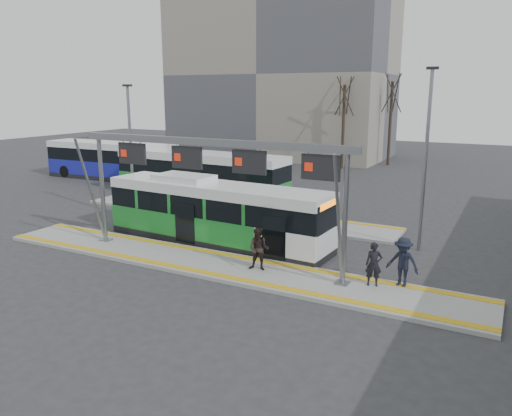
% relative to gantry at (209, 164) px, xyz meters
% --- Properties ---
extents(ground, '(120.00, 120.00, 0.00)m').
position_rel_gantry_xyz_m(ground, '(0.35, -0.25, -4.30)').
color(ground, '#2D2D30').
rests_on(ground, ground).
extents(platform_main, '(22.00, 3.00, 0.15)m').
position_rel_gantry_xyz_m(platform_main, '(0.35, -0.25, -4.22)').
color(platform_main, gray).
rests_on(platform_main, ground).
extents(platform_second, '(20.00, 3.00, 0.15)m').
position_rel_gantry_xyz_m(platform_second, '(-3.65, 7.75, -4.22)').
color(platform_second, gray).
rests_on(platform_second, ground).
extents(tactile_main, '(22.00, 2.65, 0.02)m').
position_rel_gantry_xyz_m(tactile_main, '(0.35, -0.25, -4.14)').
color(tactile_main, gold).
rests_on(tactile_main, platform_main).
extents(tactile_second, '(20.00, 0.35, 0.02)m').
position_rel_gantry_xyz_m(tactile_second, '(-3.65, 8.90, -4.14)').
color(tactile_second, gold).
rests_on(tactile_second, platform_second).
extents(gantry, '(13.00, 1.68, 5.20)m').
position_rel_gantry_xyz_m(gantry, '(0.00, 0.00, 0.00)').
color(gantry, slate).
rests_on(gantry, platform_main).
extents(apartment_block, '(24.50, 12.50, 18.40)m').
position_rel_gantry_xyz_m(apartment_block, '(-13.65, 35.75, 4.91)').
color(apartment_block, gray).
rests_on(apartment_block, ground).
extents(hero_bus, '(11.71, 3.06, 3.19)m').
position_rel_gantry_xyz_m(hero_bus, '(-1.48, 2.72, -2.84)').
color(hero_bus, black).
rests_on(hero_bus, ground).
extents(bg_bus_green, '(12.82, 3.23, 3.18)m').
position_rel_gantry_xyz_m(bg_bus_green, '(-8.05, 11.05, -2.73)').
color(bg_bus_green, black).
rests_on(bg_bus_green, ground).
extents(bg_bus_blue, '(11.96, 3.13, 3.09)m').
position_rel_gantry_xyz_m(bg_bus_blue, '(-19.07, 14.02, -2.77)').
color(bg_bus_blue, black).
rests_on(bg_bus_blue, ground).
extents(passenger_a, '(0.70, 0.57, 1.66)m').
position_rel_gantry_xyz_m(passenger_a, '(6.91, 0.42, -3.32)').
color(passenger_a, black).
rests_on(passenger_a, platform_main).
extents(passenger_b, '(0.97, 0.83, 1.75)m').
position_rel_gantry_xyz_m(passenger_b, '(2.37, -0.11, -3.27)').
color(passenger_b, black).
rests_on(passenger_b, platform_main).
extents(passenger_c, '(1.31, 0.89, 1.88)m').
position_rel_gantry_xyz_m(passenger_c, '(7.87, 0.85, -3.21)').
color(passenger_c, black).
rests_on(passenger_c, platform_main).
extents(tree_left, '(1.40, 1.40, 8.89)m').
position_rel_gantry_xyz_m(tree_left, '(-3.84, 28.90, 2.44)').
color(tree_left, '#382B21').
rests_on(tree_left, ground).
extents(tree_mid, '(1.40, 1.40, 9.28)m').
position_rel_gantry_xyz_m(tree_mid, '(-0.48, 33.32, 2.74)').
color(tree_mid, '#382B21').
rests_on(tree_mid, ground).
extents(tree_far, '(1.40, 1.40, 7.09)m').
position_rel_gantry_xyz_m(tree_far, '(-22.22, 32.31, 1.07)').
color(tree_far, '#382B21').
rests_on(tree_far, ground).
extents(lamp_west, '(0.50, 0.25, 7.60)m').
position_rel_gantry_xyz_m(lamp_west, '(-8.05, 4.27, -0.26)').
color(lamp_west, slate).
rests_on(lamp_west, ground).
extents(lamp_east, '(0.50, 0.25, 8.26)m').
position_rel_gantry_xyz_m(lamp_east, '(7.55, 6.08, 0.07)').
color(lamp_east, slate).
rests_on(lamp_east, ground).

